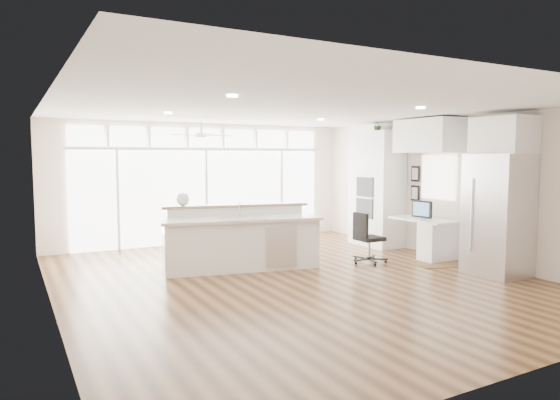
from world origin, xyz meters
TOP-DOWN VIEW (x-y plane):
  - floor at (0.00, 0.00)m, footprint 7.00×8.00m
  - ceiling at (0.00, 0.00)m, footprint 7.00×8.00m
  - wall_back at (0.00, 4.00)m, footprint 7.00×0.04m
  - wall_front at (0.00, -4.00)m, footprint 7.00×0.04m
  - wall_left at (-3.50, 0.00)m, footprint 0.04×8.00m
  - wall_right at (3.50, 0.00)m, footprint 0.04×8.00m
  - glass_wall at (0.00, 3.94)m, footprint 5.80×0.06m
  - transom_row at (0.00, 3.94)m, footprint 5.90×0.06m
  - desk_window at (3.46, 0.30)m, footprint 0.04×0.85m
  - ceiling_fan at (-0.50, 2.80)m, footprint 1.16×1.16m
  - recessed_lights at (0.00, 0.20)m, footprint 3.40×3.00m
  - oven_cabinet at (3.17, 1.80)m, footprint 0.64×1.20m
  - desk_nook at (3.13, 0.30)m, footprint 0.72×1.30m
  - upper_cabinets at (3.17, 0.30)m, footprint 0.64×1.30m
  - refrigerator at (3.11, -1.35)m, footprint 0.76×0.90m
  - fridge_cabinet at (3.17, -1.35)m, footprint 0.64×0.90m
  - framed_photos at (3.46, 0.92)m, footprint 0.06×0.22m
  - kitchen_island at (-0.42, 1.07)m, footprint 2.91×1.58m
  - rug at (2.95, -0.32)m, footprint 1.11×0.93m
  - office_chair at (1.85, 0.39)m, footprint 0.49×0.45m
  - fishbowl at (-1.27, 1.66)m, footprint 0.30×0.30m
  - monitor at (3.05, 0.30)m, footprint 0.13×0.45m
  - keyboard at (2.88, 0.30)m, footprint 0.17×0.34m
  - potted_plant at (3.17, 1.80)m, footprint 0.28×0.30m

SIDE VIEW (x-z plane):
  - floor at x=0.00m, z-range -0.02..0.00m
  - rug at x=2.95m, z-range 0.00..0.01m
  - desk_nook at x=3.13m, z-range 0.00..0.76m
  - office_chair at x=1.85m, z-range 0.00..0.93m
  - kitchen_island at x=-0.42m, z-range 0.00..1.10m
  - keyboard at x=2.88m, z-range 0.76..0.78m
  - monitor at x=3.05m, z-range 0.76..1.13m
  - refrigerator at x=3.11m, z-range 0.00..2.00m
  - glass_wall at x=0.00m, z-range 0.01..2.09m
  - fishbowl at x=-1.27m, z-range 1.10..1.33m
  - oven_cabinet at x=3.17m, z-range 0.00..2.50m
  - wall_back at x=0.00m, z-range 0.00..2.70m
  - wall_front at x=0.00m, z-range 0.00..2.70m
  - wall_left at x=-3.50m, z-range 0.00..2.70m
  - wall_right at x=3.50m, z-range 0.00..2.70m
  - framed_photos at x=3.46m, z-range 1.00..1.80m
  - desk_window at x=3.46m, z-range 1.12..1.98m
  - fridge_cabinet at x=3.17m, z-range 2.00..2.60m
  - upper_cabinets at x=3.17m, z-range 2.03..2.67m
  - transom_row at x=0.00m, z-range 2.18..2.58m
  - ceiling_fan at x=-0.50m, z-range 2.32..2.64m
  - potted_plant at x=3.17m, z-range 2.50..2.72m
  - recessed_lights at x=0.00m, z-range 2.67..2.69m
  - ceiling at x=0.00m, z-range 2.69..2.71m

